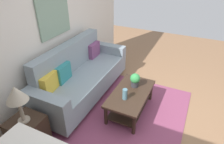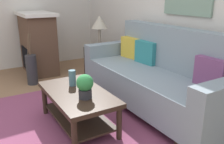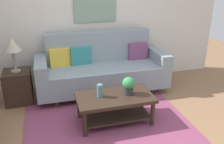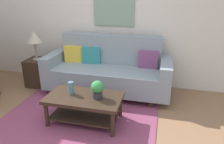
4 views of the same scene
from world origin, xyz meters
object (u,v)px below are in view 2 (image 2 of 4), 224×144
object	(u,v)px
side_table	(100,63)
throw_pillow_mustard	(131,48)
tabletop_vase	(72,78)
floor_vase	(32,70)
couch	(155,77)
throw_pillow_plum	(211,73)
table_lamp	(99,23)
coffee_table	(78,101)
potted_plant_tabletop	(85,85)
fireplace	(38,43)
throw_pillow_teal	(146,52)

from	to	relation	value
side_table	throw_pillow_mustard	bearing A→B (deg)	13.02
tabletop_vase	floor_vase	xyz separation A→B (m)	(-1.48, -0.15, -0.27)
couch	side_table	xyz separation A→B (m)	(-1.47, -0.04, -0.15)
couch	throw_pillow_plum	xyz separation A→B (m)	(0.74, 0.12, 0.25)
side_table	table_lamp	xyz separation A→B (m)	(-0.00, 0.00, 0.71)
side_table	coffee_table	bearing A→B (deg)	-36.60
potted_plant_tabletop	throw_pillow_mustard	bearing A→B (deg)	125.88
throw_pillow_plum	fireplace	distance (m)	3.29
throw_pillow_mustard	fireplace	xyz separation A→B (m)	(-1.66, -1.03, -0.09)
throw_pillow_plum	potted_plant_tabletop	world-z (taller)	throw_pillow_plum
couch	floor_vase	xyz separation A→B (m)	(-1.76, -1.20, -0.18)
coffee_table	floor_vase	world-z (taller)	floor_vase
tabletop_vase	side_table	distance (m)	1.57
throw_pillow_teal	potted_plant_tabletop	bearing A→B (deg)	-67.33
side_table	floor_vase	xyz separation A→B (m)	(-0.30, -1.15, -0.02)
potted_plant_tabletop	couch	bearing A→B (deg)	97.14
couch	coffee_table	distance (m)	1.09
tabletop_vase	floor_vase	distance (m)	1.51
throw_pillow_teal	floor_vase	distance (m)	1.97
potted_plant_tabletop	table_lamp	distance (m)	1.95
couch	table_lamp	bearing A→B (deg)	-178.27
throw_pillow_mustard	coffee_table	distance (m)	1.43
throw_pillow_mustard	floor_vase	size ratio (longest dim) A/B	0.71
throw_pillow_plum	potted_plant_tabletop	size ratio (longest dim) A/B	1.37
fireplace	throw_pillow_mustard	bearing A→B (deg)	31.72
throw_pillow_mustard	tabletop_vase	xyz separation A→B (m)	(0.45, -1.18, -0.15)
throw_pillow_plum	side_table	xyz separation A→B (m)	(-2.20, -0.17, -0.40)
throw_pillow_teal	throw_pillow_plum	size ratio (longest dim) A/B	1.00
throw_pillow_teal	tabletop_vase	xyz separation A→B (m)	(0.09, -1.18, -0.15)
couch	fireplace	xyz separation A→B (m)	(-2.39, -0.90, 0.16)
table_lamp	fireplace	distance (m)	1.33
tabletop_vase	table_lamp	size ratio (longest dim) A/B	0.33
couch	throw_pillow_teal	size ratio (longest dim) A/B	6.48
throw_pillow_plum	tabletop_vase	xyz separation A→B (m)	(-1.02, -1.18, -0.15)
throw_pillow_mustard	coffee_table	size ratio (longest dim) A/B	0.33
tabletop_vase	throw_pillow_plum	bearing A→B (deg)	49.15
tabletop_vase	coffee_table	bearing A→B (deg)	-7.96
coffee_table	table_lamp	distance (m)	1.87
couch	coffee_table	bearing A→B (deg)	-93.73
throw_pillow_mustard	throw_pillow_teal	distance (m)	0.37
throw_pillow_teal	floor_vase	world-z (taller)	throw_pillow_teal
throw_pillow_teal	potted_plant_tabletop	xyz separation A→B (m)	(0.50, -1.20, -0.11)
tabletop_vase	floor_vase	size ratio (longest dim) A/B	0.37
throw_pillow_teal	table_lamp	world-z (taller)	table_lamp
throw_pillow_plum	side_table	size ratio (longest dim) A/B	0.64
throw_pillow_teal	table_lamp	size ratio (longest dim) A/B	0.63
couch	throw_pillow_plum	size ratio (longest dim) A/B	6.48
coffee_table	side_table	size ratio (longest dim) A/B	1.96
tabletop_vase	side_table	xyz separation A→B (m)	(-1.18, 1.01, -0.25)
coffee_table	potted_plant_tabletop	size ratio (longest dim) A/B	4.20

